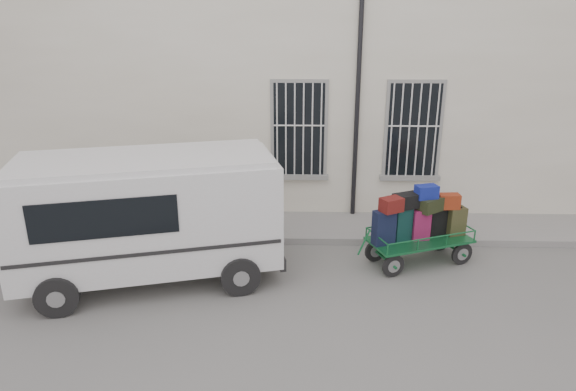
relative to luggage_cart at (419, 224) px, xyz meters
The scene contains 5 objects.
ground 2.27m from the luggage_cart, 164.87° to the right, with size 80.00×80.00×0.00m, color slate.
building 5.76m from the luggage_cart, 112.29° to the left, with size 24.00×5.15×6.00m.
sidewalk 2.73m from the luggage_cart, 140.87° to the left, with size 24.00×1.70×0.15m, color gray.
luggage_cart is the anchor object (origin of this frame).
van 5.30m from the luggage_cart, behind, with size 5.16×3.17×2.43m.
Camera 1 is at (-0.34, -9.04, 4.82)m, focal length 32.00 mm.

